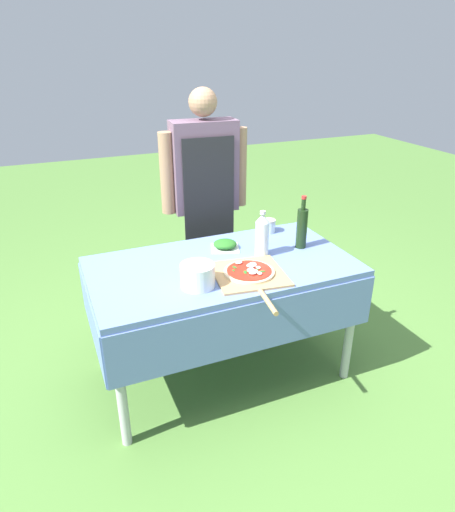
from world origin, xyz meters
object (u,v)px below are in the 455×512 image
Objects in this scene: prep_table at (222,278)px; herb_container at (225,245)px; pizza_on_peel at (250,274)px; person_cook at (205,189)px; sauce_jar at (268,227)px; mixing_tub at (198,275)px; oil_bottle at (302,227)px; water_bottle at (262,235)px.

herb_container is at bearing 63.11° from prep_table.
person_cook is at bearing 91.95° from pizza_on_peel.
herb_container is (0.09, 0.18, 0.11)m from prep_table.
herb_container reaches higher than prep_table.
person_cook is 17.44× the size of sauce_jar.
person_cook is 2.64× the size of pizza_on_peel.
herb_container is at bearing 95.60° from pizza_on_peel.
pizza_on_peel is at bearing -92.05° from herb_container.
mixing_tub reaches higher than sauce_jar.
person_cook is 9.21× the size of mixing_tub.
mixing_tub is (-0.29, -0.36, 0.03)m from herb_container.
mixing_tub is (-0.28, 0.00, 0.04)m from pizza_on_peel.
mixing_tub is at bearing -137.93° from prep_table.
mixing_tub is at bearing -163.45° from oil_bottle.
person_cook is 7.93× the size of herb_container.
person_cook is 0.92m from pizza_on_peel.
prep_table is at bearing 80.22° from person_cook.
prep_table is at bearing 119.88° from pizza_on_peel.
oil_bottle is at bearing 34.23° from pizza_on_peel.
prep_table is 0.79m from person_cook.
person_cook reaches higher than oil_bottle.
oil_bottle is 0.30m from sauce_jar.
herb_container is at bearing 133.62° from water_bottle.
water_bottle is at bearing -46.38° from herb_container.
person_cook is 0.98m from mixing_tub.
pizza_on_peel is at bearing -126.10° from sauce_jar.
mixing_tub is at bearing -173.08° from pizza_on_peel.
oil_bottle is (0.50, 0.03, 0.21)m from prep_table.
person_cook is 0.70m from water_bottle.
person_cook is (0.17, 0.71, 0.29)m from prep_table.
prep_table is 0.23m from pizza_on_peel.
mixing_tub is at bearing 70.91° from person_cook.
water_bottle is (0.17, 0.20, 0.11)m from pizza_on_peel.
herb_container is (-0.15, 0.16, -0.10)m from water_bottle.
prep_table is at bearing -176.48° from water_bottle.
prep_table is 4.61× the size of oil_bottle.
sauce_jar reaches higher than pizza_on_peel.
pizza_on_peel is at bearing -153.42° from oil_bottle.
oil_bottle is 0.26m from water_bottle.
pizza_on_peel is 2.26× the size of water_bottle.
herb_container is 0.47m from mixing_tub.
person_cook is at bearing 76.84° from prep_table.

